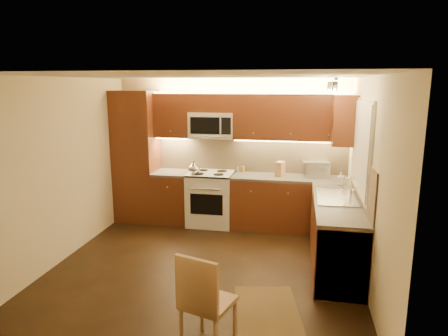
% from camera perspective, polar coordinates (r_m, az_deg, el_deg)
% --- Properties ---
extents(floor, '(4.00, 4.00, 0.01)m').
position_cam_1_polar(floor, '(5.53, -2.68, -13.91)').
color(floor, black).
rests_on(floor, ground).
extents(ceiling, '(4.00, 4.00, 0.01)m').
position_cam_1_polar(ceiling, '(4.98, -2.97, 12.98)').
color(ceiling, beige).
rests_on(ceiling, ground).
extents(wall_back, '(4.00, 0.01, 2.50)m').
position_cam_1_polar(wall_back, '(7.03, 1.03, 2.43)').
color(wall_back, beige).
rests_on(wall_back, ground).
extents(wall_front, '(4.00, 0.01, 2.50)m').
position_cam_1_polar(wall_front, '(3.28, -11.18, -8.91)').
color(wall_front, beige).
rests_on(wall_front, ground).
extents(wall_left, '(0.01, 4.00, 2.50)m').
position_cam_1_polar(wall_left, '(5.90, -22.04, -0.27)').
color(wall_left, beige).
rests_on(wall_left, ground).
extents(wall_right, '(0.01, 4.00, 2.50)m').
position_cam_1_polar(wall_right, '(5.04, 19.90, -2.08)').
color(wall_right, beige).
rests_on(wall_right, ground).
extents(pantry, '(0.70, 0.60, 2.30)m').
position_cam_1_polar(pantry, '(7.23, -12.38, 1.61)').
color(pantry, '#4D1C10').
rests_on(pantry, floor).
extents(base_cab_back_left, '(0.62, 0.60, 0.86)m').
position_cam_1_polar(base_cab_back_left, '(7.16, -7.26, -4.22)').
color(base_cab_back_left, '#4D1C10').
rests_on(base_cab_back_left, floor).
extents(counter_back_left, '(0.62, 0.60, 0.04)m').
position_cam_1_polar(counter_back_left, '(7.05, -7.35, -0.70)').
color(counter_back_left, '#32302E').
rests_on(counter_back_left, base_cab_back_left).
extents(base_cab_back_right, '(1.92, 0.60, 0.86)m').
position_cam_1_polar(base_cab_back_right, '(6.83, 9.23, -5.09)').
color(base_cab_back_right, '#4D1C10').
rests_on(base_cab_back_right, floor).
extents(counter_back_right, '(1.92, 0.60, 0.04)m').
position_cam_1_polar(counter_back_right, '(6.71, 9.36, -1.41)').
color(counter_back_right, '#32302E').
rests_on(counter_back_right, base_cab_back_right).
extents(base_cab_right, '(0.60, 2.00, 0.86)m').
position_cam_1_polar(base_cab_right, '(5.62, 15.63, -9.15)').
color(base_cab_right, '#4D1C10').
rests_on(base_cab_right, floor).
extents(counter_right, '(0.60, 2.00, 0.04)m').
position_cam_1_polar(counter_right, '(5.48, 15.89, -4.74)').
color(counter_right, '#32302E').
rests_on(counter_right, base_cab_right).
extents(dishwasher, '(0.58, 0.60, 0.84)m').
position_cam_1_polar(dishwasher, '(4.97, 16.26, -12.00)').
color(dishwasher, silver).
rests_on(dishwasher, floor).
extents(backsplash_back, '(3.30, 0.02, 0.60)m').
position_cam_1_polar(backsplash_back, '(6.98, 3.85, 1.92)').
color(backsplash_back, tan).
rests_on(backsplash_back, wall_back).
extents(backsplash_right, '(0.02, 2.00, 0.60)m').
position_cam_1_polar(backsplash_right, '(5.43, 19.12, -1.59)').
color(backsplash_right, tan).
rests_on(backsplash_right, wall_right).
extents(upper_cab_back_left, '(0.62, 0.35, 0.75)m').
position_cam_1_polar(upper_cab_back_left, '(7.03, -7.25, 7.46)').
color(upper_cab_back_left, '#4D1C10').
rests_on(upper_cab_back_left, wall_back).
extents(upper_cab_back_right, '(1.92, 0.35, 0.75)m').
position_cam_1_polar(upper_cab_back_right, '(6.68, 9.68, 7.17)').
color(upper_cab_back_right, '#4D1C10').
rests_on(upper_cab_back_right, wall_back).
extents(upper_cab_bridge, '(0.76, 0.35, 0.31)m').
position_cam_1_polar(upper_cab_bridge, '(6.83, -1.71, 9.28)').
color(upper_cab_bridge, '#4D1C10').
rests_on(upper_cab_bridge, wall_back).
extents(upper_cab_right_corner, '(0.35, 0.50, 0.75)m').
position_cam_1_polar(upper_cab_right_corner, '(6.29, 16.79, 6.56)').
color(upper_cab_right_corner, '#4D1C10').
rests_on(upper_cab_right_corner, wall_right).
extents(stove, '(0.76, 0.65, 0.92)m').
position_cam_1_polar(stove, '(6.95, -1.90, -4.36)').
color(stove, silver).
rests_on(stove, floor).
extents(microwave, '(0.76, 0.38, 0.44)m').
position_cam_1_polar(microwave, '(6.84, -1.72, 6.14)').
color(microwave, silver).
rests_on(microwave, wall_back).
extents(window_frame, '(0.03, 1.44, 1.24)m').
position_cam_1_polar(window_frame, '(5.50, 19.14, 2.83)').
color(window_frame, silver).
rests_on(window_frame, wall_right).
extents(window_blinds, '(0.02, 1.36, 1.16)m').
position_cam_1_polar(window_blinds, '(5.50, 18.93, 2.84)').
color(window_blinds, silver).
rests_on(window_blinds, wall_right).
extents(sink, '(0.52, 0.86, 0.15)m').
position_cam_1_polar(sink, '(5.59, 15.82, -3.37)').
color(sink, silver).
rests_on(sink, counter_right).
extents(faucet, '(0.20, 0.04, 0.30)m').
position_cam_1_polar(faucet, '(5.60, 17.70, -2.69)').
color(faucet, silver).
rests_on(faucet, counter_right).
extents(track_light_bar, '(0.04, 1.20, 0.03)m').
position_cam_1_polar(track_light_bar, '(5.25, 15.21, 12.10)').
color(track_light_bar, silver).
rests_on(track_light_bar, ceiling).
extents(kettle, '(0.20, 0.20, 0.23)m').
position_cam_1_polar(kettle, '(6.71, -4.32, 0.08)').
color(kettle, silver).
rests_on(kettle, stove).
extents(toaster_oven, '(0.45, 0.36, 0.26)m').
position_cam_1_polar(toaster_oven, '(6.80, 12.96, -0.10)').
color(toaster_oven, silver).
rests_on(toaster_oven, counter_back_right).
extents(knife_block, '(0.17, 0.21, 0.25)m').
position_cam_1_polar(knife_block, '(6.71, 8.02, -0.12)').
color(knife_block, '#956943').
rests_on(knife_block, counter_back_right).
extents(spice_jar_a, '(0.06, 0.06, 0.10)m').
position_cam_1_polar(spice_jar_a, '(7.01, 2.07, -0.10)').
color(spice_jar_a, silver).
rests_on(spice_jar_a, counter_back_right).
extents(spice_jar_b, '(0.05, 0.05, 0.10)m').
position_cam_1_polar(spice_jar_b, '(7.00, 2.26, -0.13)').
color(spice_jar_b, olive).
rests_on(spice_jar_b, counter_back_right).
extents(spice_jar_c, '(0.04, 0.04, 0.09)m').
position_cam_1_polar(spice_jar_c, '(6.94, 1.97, -0.28)').
color(spice_jar_c, silver).
rests_on(spice_jar_c, counter_back_right).
extents(spice_jar_d, '(0.05, 0.05, 0.10)m').
position_cam_1_polar(spice_jar_d, '(6.97, 2.77, -0.16)').
color(spice_jar_d, olive).
rests_on(spice_jar_d, counter_back_right).
extents(soap_bottle, '(0.10, 0.10, 0.19)m').
position_cam_1_polar(soap_bottle, '(6.33, 16.30, -1.46)').
color(soap_bottle, silver).
rests_on(soap_bottle, counter_right).
extents(rug, '(0.84, 1.11, 0.01)m').
position_cam_1_polar(rug, '(4.61, 6.13, -19.46)').
color(rug, black).
rests_on(rug, floor).
extents(dining_chair, '(0.53, 0.53, 0.95)m').
position_cam_1_polar(dining_chair, '(3.83, -2.28, -18.27)').
color(dining_chair, '#956943').
rests_on(dining_chair, floor).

